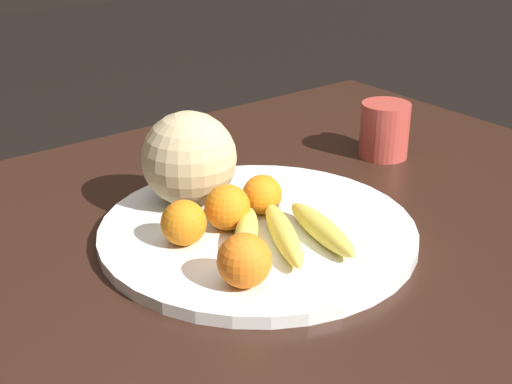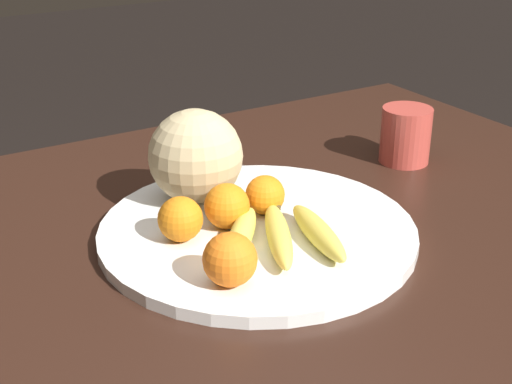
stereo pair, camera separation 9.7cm
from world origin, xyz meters
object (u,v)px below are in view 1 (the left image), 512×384
kitchen_table (254,299)px  orange_mid_center (184,223)px  melon (189,159)px  ceramic_mug (384,129)px  orange_back_left (262,195)px  banana_bunch (285,232)px  fruit_bowl (256,229)px  orange_front_left (244,261)px  orange_front_right (227,207)px

kitchen_table → orange_mid_center: orange_mid_center is taller
melon → ceramic_mug: (0.40, -0.01, -0.04)m
orange_back_left → ceramic_mug: size_ratio=0.48×
banana_bunch → kitchen_table: bearing=-148.7°
ceramic_mug → orange_back_left: bearing=-166.6°
kitchen_table → orange_back_left: orange_back_left is taller
orange_back_left → ceramic_mug: ceramic_mug is taller
fruit_bowl → orange_mid_center: size_ratio=7.26×
banana_bunch → orange_back_left: size_ratio=3.44×
fruit_bowl → orange_front_left: size_ratio=6.69×
kitchen_table → banana_bunch: banana_bunch is taller
orange_front_right → orange_mid_center: bearing=-179.5°
orange_front_left → orange_mid_center: 0.13m
melon → orange_back_left: bearing=-55.6°
kitchen_table → melon: 0.22m
kitchen_table → ceramic_mug: ceramic_mug is taller
orange_back_left → orange_front_right: bearing=-172.0°
orange_front_left → kitchen_table: bearing=48.3°
banana_bunch → orange_front_right: size_ratio=3.10×
orange_front_left → ceramic_mug: 0.52m
orange_front_left → orange_mid_center: bearing=90.8°
fruit_bowl → orange_front_left: 0.16m
melon → orange_front_right: bearing=-92.7°
ceramic_mug → melon: bearing=178.3°
melon → orange_front_left: (-0.07, -0.23, -0.04)m
orange_front_left → orange_back_left: bearing=45.9°
fruit_bowl → orange_front_right: 0.06m
orange_front_right → orange_back_left: size_ratio=1.11×
orange_back_left → melon: bearing=124.4°
orange_mid_center → banana_bunch: bearing=-36.9°
melon → orange_front_right: melon is taller
fruit_bowl → banana_bunch: banana_bunch is taller
fruit_bowl → orange_front_right: size_ratio=6.98×
ceramic_mug → orange_mid_center: bearing=-169.2°
kitchen_table → banana_bunch: size_ratio=6.91×
fruit_bowl → melon: size_ratio=3.17×
kitchen_table → banana_bunch: 0.15m
melon → fruit_bowl: bearing=-74.6°
orange_front_right → orange_back_left: orange_front_right is taller
kitchen_table → orange_mid_center: size_ratio=22.27×
fruit_bowl → orange_front_right: bearing=156.8°
kitchen_table → orange_front_left: orange_front_left is taller
banana_bunch → orange_front_right: orange_front_right is taller
orange_front_left → orange_front_right: orange_front_left is taller
banana_bunch → orange_back_left: bearing=-173.1°
kitchen_table → melon: melon is taller
fruit_bowl → melon: (-0.03, 0.12, 0.08)m
fruit_bowl → orange_back_left: 0.05m
melon → orange_back_left: size_ratio=2.44×
fruit_bowl → orange_front_left: (-0.11, -0.11, 0.04)m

